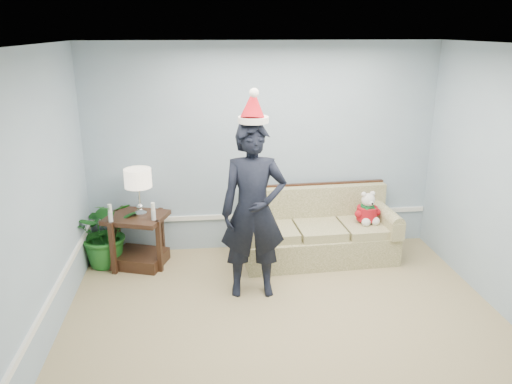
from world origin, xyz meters
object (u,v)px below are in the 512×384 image
object	(u,v)px
houseplant	(106,232)
teddy_bear	(367,211)
side_table	(139,246)
man	(253,211)
table_lamp	(138,180)
sofa	(317,233)

from	to	relation	value
houseplant	teddy_bear	bearing A→B (deg)	-2.41
side_table	teddy_bear	distance (m)	2.91
man	teddy_bear	bearing A→B (deg)	28.48
side_table	houseplant	bearing A→B (deg)	172.82
table_lamp	houseplant	world-z (taller)	table_lamp
side_table	houseplant	size ratio (longest dim) A/B	0.94
sofa	houseplant	xyz separation A→B (m)	(-2.66, 0.06, 0.12)
houseplant	teddy_bear	size ratio (longest dim) A/B	2.09
houseplant	man	xyz separation A→B (m)	(1.74, -0.89, 0.53)
side_table	sofa	bearing A→B (deg)	-0.30
sofa	side_table	world-z (taller)	sofa
side_table	houseplant	xyz separation A→B (m)	(-0.39, 0.05, 0.18)
side_table	houseplant	distance (m)	0.43
teddy_bear	houseplant	bearing A→B (deg)	167.63
sofa	teddy_bear	size ratio (longest dim) A/B	4.62
teddy_bear	sofa	bearing A→B (deg)	162.88
sofa	teddy_bear	bearing A→B (deg)	-9.86
man	houseplant	bearing A→B (deg)	155.04
table_lamp	teddy_bear	size ratio (longest dim) A/B	1.38
man	sofa	bearing A→B (deg)	44.53
man	teddy_bear	world-z (taller)	man
man	teddy_bear	size ratio (longest dim) A/B	4.58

